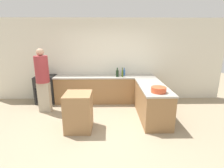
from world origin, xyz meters
name	(u,v)px	position (x,y,z in m)	size (l,w,h in m)	color
ground_plane	(103,130)	(0.00, 0.00, 0.00)	(14.00, 14.00, 0.00)	tan
wall_back	(105,60)	(0.00, 2.21, 1.35)	(8.00, 0.06, 2.70)	silver
counter_back	(105,89)	(0.00, 1.88, 0.44)	(3.23, 0.63, 0.88)	olive
counter_peninsula	(152,101)	(1.27, 0.70, 0.44)	(0.69, 1.79, 0.88)	olive
range_oven	(46,89)	(-1.94, 1.89, 0.44)	(0.63, 0.60, 0.89)	black
island_table	(79,112)	(-0.57, 0.06, 0.44)	(0.60, 0.63, 0.88)	#997047
mixing_bowl	(159,90)	(1.26, 0.11, 0.94)	(0.34, 0.34, 0.13)	#DB512D
wine_bottle_dark	(117,73)	(0.40, 1.76, 0.99)	(0.09, 0.09, 0.29)	black
vinegar_bottle_clear	(121,73)	(0.53, 1.90, 0.98)	(0.09, 0.09, 0.25)	silver
olive_oil_bottle	(122,73)	(0.56, 1.73, 1.00)	(0.06, 0.06, 0.30)	#475B1E
dish_soap_bottle	(117,73)	(0.41, 1.92, 0.97)	(0.08, 0.08, 0.23)	#338CBF
water_bottle_blue	(124,72)	(0.63, 1.96, 0.98)	(0.08, 0.08, 0.25)	#386BB7
person_by_range	(43,78)	(-1.73, 1.13, 0.98)	(0.37, 0.37, 1.81)	#ADA38E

